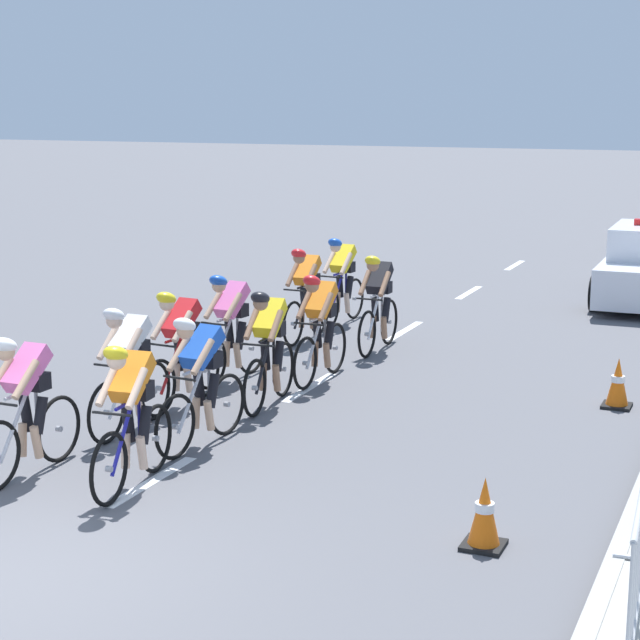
% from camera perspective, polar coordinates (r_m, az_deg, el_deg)
% --- Properties ---
extents(lane_markings_centre, '(0.14, 21.60, 0.01)m').
position_cam_1_polar(lane_markings_centre, '(16.50, 2.24, -1.89)').
color(lane_markings_centre, white).
rests_on(lane_markings_centre, ground).
extents(cyclist_lead, '(0.42, 1.72, 1.56)m').
position_cam_1_polar(cyclist_lead, '(11.49, -15.21, -4.22)').
color(cyclist_lead, black).
rests_on(cyclist_lead, ground).
extents(cyclist_second, '(0.45, 1.72, 1.56)m').
position_cam_1_polar(cyclist_second, '(10.92, -9.90, -4.81)').
color(cyclist_second, black).
rests_on(cyclist_second, ground).
extents(cyclist_third, '(0.42, 1.72, 1.56)m').
position_cam_1_polar(cyclist_third, '(12.77, -10.01, -2.43)').
color(cyclist_third, black).
rests_on(cyclist_third, ground).
extents(cyclist_fourth, '(0.45, 1.72, 1.56)m').
position_cam_1_polar(cyclist_fourth, '(12.11, -6.32, -3.09)').
color(cyclist_fourth, black).
rests_on(cyclist_fourth, ground).
extents(cyclist_fifth, '(0.44, 1.72, 1.56)m').
position_cam_1_polar(cyclist_fifth, '(13.70, -7.36, -1.39)').
color(cyclist_fifth, black).
rests_on(cyclist_fifth, ground).
extents(cyclist_sixth, '(0.44, 1.72, 1.56)m').
position_cam_1_polar(cyclist_sixth, '(13.64, -2.71, -1.37)').
color(cyclist_sixth, black).
rests_on(cyclist_sixth, ground).
extents(cyclist_seventh, '(0.45, 1.72, 1.56)m').
position_cam_1_polar(cyclist_seventh, '(14.89, -4.73, -0.30)').
color(cyclist_seventh, black).
rests_on(cyclist_seventh, ground).
extents(cyclist_eighth, '(0.42, 1.72, 1.56)m').
position_cam_1_polar(cyclist_eighth, '(14.85, -0.00, -0.29)').
color(cyclist_eighth, black).
rests_on(cyclist_eighth, ground).
extents(cyclist_ninth, '(0.42, 1.72, 1.56)m').
position_cam_1_polar(cyclist_ninth, '(17.41, -0.75, 1.46)').
color(cyclist_ninth, black).
rests_on(cyclist_ninth, ground).
extents(cyclist_tenth, '(0.42, 1.72, 1.56)m').
position_cam_1_polar(cyclist_tenth, '(16.67, 3.07, 0.99)').
color(cyclist_tenth, black).
rests_on(cyclist_tenth, ground).
extents(cyclist_eleventh, '(0.44, 1.72, 1.56)m').
position_cam_1_polar(cyclist_eleventh, '(18.70, 1.15, 2.16)').
color(cyclist_eleventh, black).
rests_on(cyclist_eleventh, ground).
extents(crowd_barrier_front, '(0.64, 2.32, 1.07)m').
position_cam_1_polar(crowd_barrier_front, '(8.27, 16.45, -11.56)').
color(crowd_barrier_front, '#B7BABF').
rests_on(crowd_barrier_front, sidewalk_slab).
extents(traffic_cone_near, '(0.36, 0.36, 0.64)m').
position_cam_1_polar(traffic_cone_near, '(9.63, 8.62, -10.01)').
color(traffic_cone_near, black).
rests_on(traffic_cone_near, ground).
extents(traffic_cone_mid, '(0.36, 0.36, 0.64)m').
position_cam_1_polar(traffic_cone_mid, '(14.20, 15.36, -3.23)').
color(traffic_cone_mid, black).
rests_on(traffic_cone_mid, ground).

